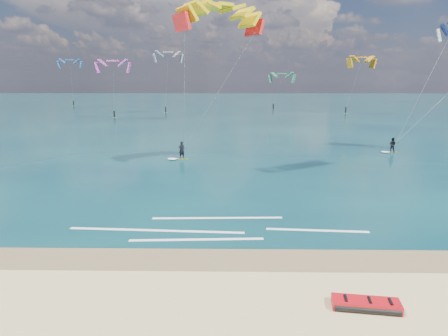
# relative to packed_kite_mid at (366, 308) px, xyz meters

# --- Properties ---
(ground) EXTENTS (320.00, 320.00, 0.00)m
(ground) POSITION_rel_packed_kite_mid_xyz_m (-5.57, 40.79, 0.00)
(ground) COLOR tan
(ground) RESTS_ON ground
(wet_sand_strip) EXTENTS (320.00, 2.40, 0.01)m
(wet_sand_strip) POSITION_rel_packed_kite_mid_xyz_m (-5.57, 3.79, 0.00)
(wet_sand_strip) COLOR brown
(wet_sand_strip) RESTS_ON ground
(sea) EXTENTS (320.00, 200.00, 0.04)m
(sea) POSITION_rel_packed_kite_mid_xyz_m (-5.57, 104.79, 0.02)
(sea) COLOR #092A35
(sea) RESTS_ON ground
(packed_kite_mid) EXTENTS (2.56, 1.34, 0.37)m
(packed_kite_mid) POSITION_rel_packed_kite_mid_xyz_m (0.00, 0.00, 0.00)
(packed_kite_mid) COLOR red
(packed_kite_mid) RESTS_ON ground
(kitesurfer_main) EXTENTS (9.94, 9.37, 14.42)m
(kitesurfer_main) POSITION_rel_packed_kite_mid_xyz_m (-7.34, 22.40, 7.39)
(kitesurfer_main) COLOR #C9D018
(kitesurfer_main) RESTS_ON sea
(kitesurfer_far) EXTENTS (11.14, 6.32, 14.31)m
(kitesurfer_far) POSITION_rel_packed_kite_mid_xyz_m (15.36, 27.86, 7.38)
(kitesurfer_far) COLOR gold
(kitesurfer_far) RESTS_ON sea
(shoreline_foam) EXTENTS (15.50, 3.65, 0.01)m
(shoreline_foam) POSITION_rel_packed_kite_mid_xyz_m (-5.61, 7.21, 0.04)
(shoreline_foam) COLOR white
(shoreline_foam) RESTS_ON ground
(distant_kites) EXTENTS (77.45, 37.37, 13.19)m
(distant_kites) POSITION_rel_packed_kite_mid_xyz_m (-13.78, 79.96, 5.87)
(distant_kites) COLOR #F046C1
(distant_kites) RESTS_ON ground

